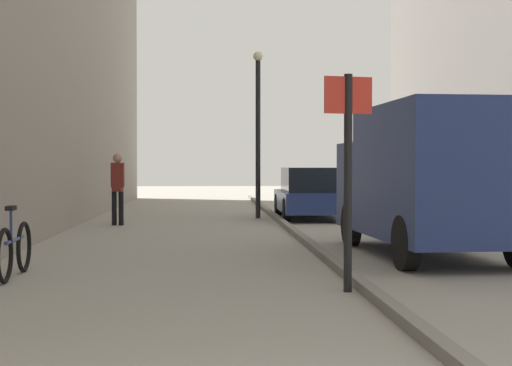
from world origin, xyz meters
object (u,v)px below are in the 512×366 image
object	(u,v)px
pedestrian_main_foreground	(118,184)
lamp_post	(258,123)
bicycle_leaning	(15,250)
delivery_van	(427,177)
parked_car	(311,193)
street_sign_post	(348,163)

from	to	relation	value
pedestrian_main_foreground	lamp_post	size ratio (longest dim) A/B	0.38
pedestrian_main_foreground	bicycle_leaning	distance (m)	8.85
delivery_van	lamp_post	world-z (taller)	lamp_post
pedestrian_main_foreground	parked_car	xyz separation A→B (m)	(5.21, 2.19, -0.34)
lamp_post	parked_car	bearing A→B (deg)	-4.12
delivery_van	parked_car	size ratio (longest dim) A/B	1.18
bicycle_leaning	parked_car	bearing A→B (deg)	62.73
delivery_van	street_sign_post	distance (m)	3.92
parked_car	pedestrian_main_foreground	bearing A→B (deg)	-156.48
parked_car	bicycle_leaning	xyz separation A→B (m)	(-5.51, -11.01, -0.33)
lamp_post	bicycle_leaning	bearing A→B (deg)	-109.80
parked_car	street_sign_post	size ratio (longest dim) A/B	1.62
pedestrian_main_foreground	lamp_post	xyz separation A→B (m)	(3.70, 2.30, 1.67)
parked_car	lamp_post	xyz separation A→B (m)	(-1.51, 0.11, 2.01)
parked_car	bicycle_leaning	world-z (taller)	parked_car
delivery_van	parked_car	xyz separation A→B (m)	(-0.71, 9.00, -0.61)
delivery_van	lamp_post	xyz separation A→B (m)	(-2.22, 9.11, 1.40)
pedestrian_main_foreground	delivery_van	distance (m)	9.03
street_sign_post	lamp_post	distance (m)	12.56
pedestrian_main_foreground	bicycle_leaning	xyz separation A→B (m)	(-0.30, -8.82, -0.67)
bicycle_leaning	pedestrian_main_foreground	bearing A→B (deg)	87.36
parked_car	lamp_post	world-z (taller)	lamp_post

